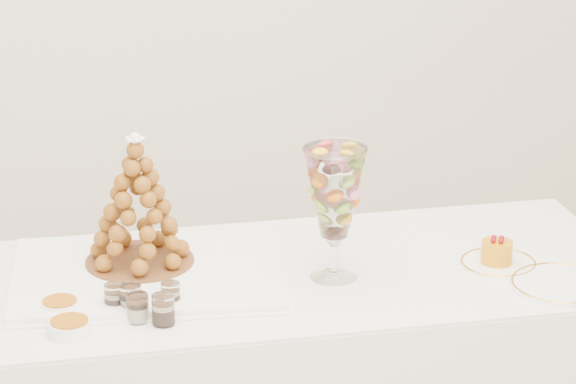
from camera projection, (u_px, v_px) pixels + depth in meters
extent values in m
cube|color=white|center=(272.00, 276.00, 3.46)|extent=(1.86, 0.82, 0.01)
cube|color=white|center=(146.00, 274.00, 3.43)|extent=(0.73, 0.59, 0.02)
cylinder|color=white|center=(334.00, 273.00, 3.44)|extent=(0.12, 0.12, 0.02)
cylinder|color=white|center=(334.00, 254.00, 3.42)|extent=(0.03, 0.03, 0.08)
sphere|color=white|center=(334.00, 239.00, 3.40)|extent=(0.04, 0.04, 0.04)
cylinder|color=white|center=(498.00, 264.00, 3.51)|extent=(0.20, 0.20, 0.01)
cylinder|color=white|center=(561.00, 285.00, 3.38)|extent=(0.25, 0.25, 0.01)
cylinder|color=white|center=(115.00, 298.00, 3.24)|extent=(0.06, 0.06, 0.07)
cylinder|color=white|center=(131.00, 299.00, 3.23)|extent=(0.05, 0.05, 0.07)
cylinder|color=white|center=(170.00, 295.00, 3.26)|extent=(0.05, 0.05, 0.06)
cylinder|color=white|center=(138.00, 308.00, 3.19)|extent=(0.06, 0.06, 0.07)
cylinder|color=white|center=(163.00, 310.00, 3.17)|extent=(0.07, 0.07, 0.07)
cylinder|color=white|center=(60.00, 307.00, 3.24)|extent=(0.09, 0.09, 0.03)
cylinder|color=white|center=(70.00, 328.00, 3.13)|extent=(0.10, 0.10, 0.03)
cylinder|color=brown|center=(140.00, 261.00, 3.47)|extent=(0.28, 0.28, 0.01)
cone|color=brown|center=(137.00, 199.00, 3.41)|extent=(0.25, 0.25, 0.33)
sphere|color=white|center=(135.00, 139.00, 3.36)|extent=(0.03, 0.03, 0.03)
cylinder|color=#C77A09|center=(497.00, 252.00, 3.49)|extent=(0.08, 0.08, 0.06)
sphere|color=maroon|center=(502.00, 238.00, 3.49)|extent=(0.01, 0.01, 0.01)
sphere|color=maroon|center=(494.00, 237.00, 3.49)|extent=(0.01, 0.01, 0.01)
sphere|color=maroon|center=(493.00, 240.00, 3.47)|extent=(0.01, 0.01, 0.01)
sphere|color=maroon|center=(501.00, 241.00, 3.47)|extent=(0.01, 0.01, 0.01)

